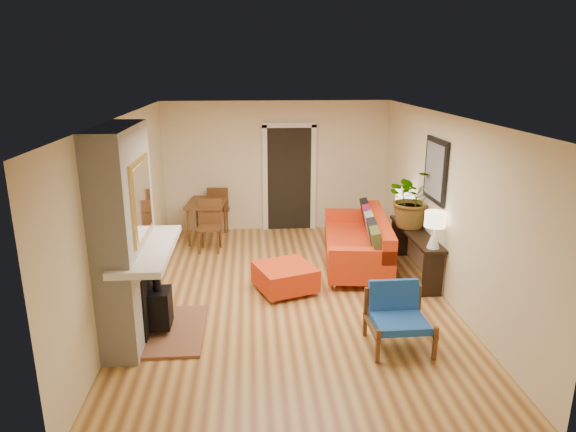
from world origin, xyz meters
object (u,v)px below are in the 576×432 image
ottoman (285,277)px  houseplant (413,198)px  blue_chair (397,312)px  console_table (416,240)px  dining_table (211,209)px  lamp_near (435,225)px  sofa (362,242)px  lamp_far (404,199)px

ottoman → houseplant: (2.11, 0.75, 0.98)m
blue_chair → houseplant: size_ratio=0.77×
blue_chair → console_table: size_ratio=0.40×
ottoman → dining_table: dining_table is taller
lamp_near → sofa: bearing=121.5°
dining_table → console_table: bearing=-30.6°
blue_chair → lamp_near: bearing=56.4°
houseplant → sofa: bearing=163.2°
ottoman → lamp_far: 2.58m
lamp_far → houseplant: houseplant is taller
sofa → dining_table: dining_table is taller
console_table → houseplant: size_ratio=1.90×
houseplant → console_table: bearing=-87.7°
lamp_near → dining_table: bearing=140.7°
sofa → console_table: (0.76, -0.48, 0.18)m
lamp_far → houseplant: bearing=-91.2°
dining_table → houseplant: houseplant is taller
houseplant → ottoman: bearing=-160.5°
sofa → houseplant: (0.75, -0.23, 0.81)m
blue_chair → ottoman: bearing=127.8°
blue_chair → console_table: (0.88, 2.09, 0.17)m
console_table → lamp_near: bearing=-90.0°
sofa → lamp_far: lamp_far is taller
ottoman → lamp_near: lamp_near is taller
dining_table → houseplant: 3.84m
dining_table → ottoman: bearing=-63.3°
blue_chair → houseplant: (0.87, 2.34, 0.81)m
blue_chair → dining_table: (-2.49, 4.09, 0.20)m
lamp_far → ottoman: bearing=-150.0°
ottoman → dining_table: (-1.26, 2.49, 0.37)m
blue_chair → console_table: blue_chair is taller
ottoman → lamp_far: (2.12, 1.22, 0.83)m
lamp_near → lamp_far: (0.00, 1.49, 0.00)m
blue_chair → lamp_far: (0.88, 2.82, 0.66)m
console_table → dining_table: bearing=149.4°
ottoman → blue_chair: bearing=-52.2°
lamp_near → lamp_far: size_ratio=1.00×
houseplant → lamp_far: bearing=88.8°
blue_chair → dining_table: bearing=121.4°
sofa → blue_chair: (-0.12, -2.57, 0.00)m
ottoman → blue_chair: (1.24, -1.59, 0.17)m
lamp_far → houseplant: (-0.01, -0.47, 0.15)m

